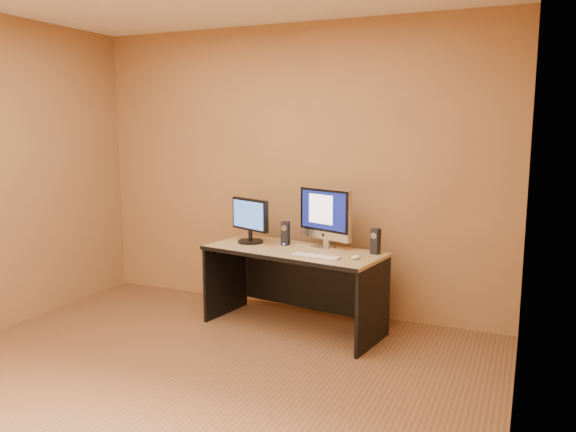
{
  "coord_description": "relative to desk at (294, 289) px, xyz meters",
  "views": [
    {
      "loc": [
        2.03,
        -2.74,
        1.69
      ],
      "look_at": [
        0.24,
        1.35,
        0.98
      ],
      "focal_mm": 35.0,
      "sensor_mm": 36.0,
      "label": 1
    }
  ],
  "objects": [
    {
      "name": "mouse",
      "position": [
        0.57,
        -0.13,
        0.36
      ],
      "size": [
        0.07,
        0.1,
        0.03
      ],
      "primitive_type": "ellipsoid",
      "rotation": [
        0.0,
        0.0,
        -0.25
      ],
      "color": "white",
      "rests_on": "desk"
    },
    {
      "name": "cable_b",
      "position": [
        0.2,
        0.28,
        0.35
      ],
      "size": [
        0.08,
        0.15,
        0.01
      ],
      "primitive_type": "cylinder",
      "rotation": [
        1.57,
        0.0,
        -0.43
      ],
      "color": "black",
      "rests_on": "desk"
    },
    {
      "name": "speaker_left",
      "position": [
        -0.13,
        0.13,
        0.44
      ],
      "size": [
        0.06,
        0.07,
        0.2
      ],
      "primitive_type": null,
      "rotation": [
        0.0,
        0.0,
        0.02
      ],
      "color": "black",
      "rests_on": "desk"
    },
    {
      "name": "desk",
      "position": [
        0.0,
        0.0,
        0.0
      ],
      "size": [
        1.56,
        0.87,
        0.68
      ],
      "primitive_type": null,
      "rotation": [
        0.0,
        0.0,
        -0.16
      ],
      "color": "tan",
      "rests_on": "ground"
    },
    {
      "name": "cable_a",
      "position": [
        0.27,
        0.27,
        0.35
      ],
      "size": [
        0.07,
        0.19,
        0.01
      ],
      "primitive_type": "cylinder",
      "rotation": [
        1.57,
        0.0,
        0.33
      ],
      "color": "black",
      "rests_on": "desk"
    },
    {
      "name": "imac",
      "position": [
        0.19,
        0.17,
        0.6
      ],
      "size": [
        0.56,
        0.37,
        0.51
      ],
      "primitive_type": null,
      "rotation": [
        0.0,
        0.0,
        -0.36
      ],
      "color": "silver",
      "rests_on": "desk"
    },
    {
      "name": "keyboard",
      "position": [
        0.27,
        -0.19,
        0.35
      ],
      "size": [
        0.4,
        0.13,
        0.02
      ],
      "primitive_type": "cube",
      "rotation": [
        0.0,
        0.0,
        -0.07
      ],
      "color": "silver",
      "rests_on": "desk"
    },
    {
      "name": "second_monitor",
      "position": [
        -0.46,
        0.1,
        0.54
      ],
      "size": [
        0.49,
        0.37,
        0.39
      ],
      "primitive_type": null,
      "rotation": [
        0.0,
        0.0,
        -0.39
      ],
      "color": "black",
      "rests_on": "desk"
    },
    {
      "name": "walls",
      "position": [
        -0.25,
        -1.45,
        0.96
      ],
      "size": [
        4.0,
        4.0,
        2.6
      ],
      "primitive_type": null,
      "color": "olive",
      "rests_on": "ground"
    },
    {
      "name": "floor",
      "position": [
        -0.25,
        -1.45,
        -0.34
      ],
      "size": [
        4.0,
        4.0,
        0.0
      ],
      "primitive_type": "plane",
      "color": "brown",
      "rests_on": "ground"
    },
    {
      "name": "speaker_right",
      "position": [
        0.66,
        0.11,
        0.44
      ],
      "size": [
        0.08,
        0.08,
        0.2
      ],
      "primitive_type": null,
      "rotation": [
        0.0,
        0.0,
        -0.22
      ],
      "color": "black",
      "rests_on": "desk"
    }
  ]
}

